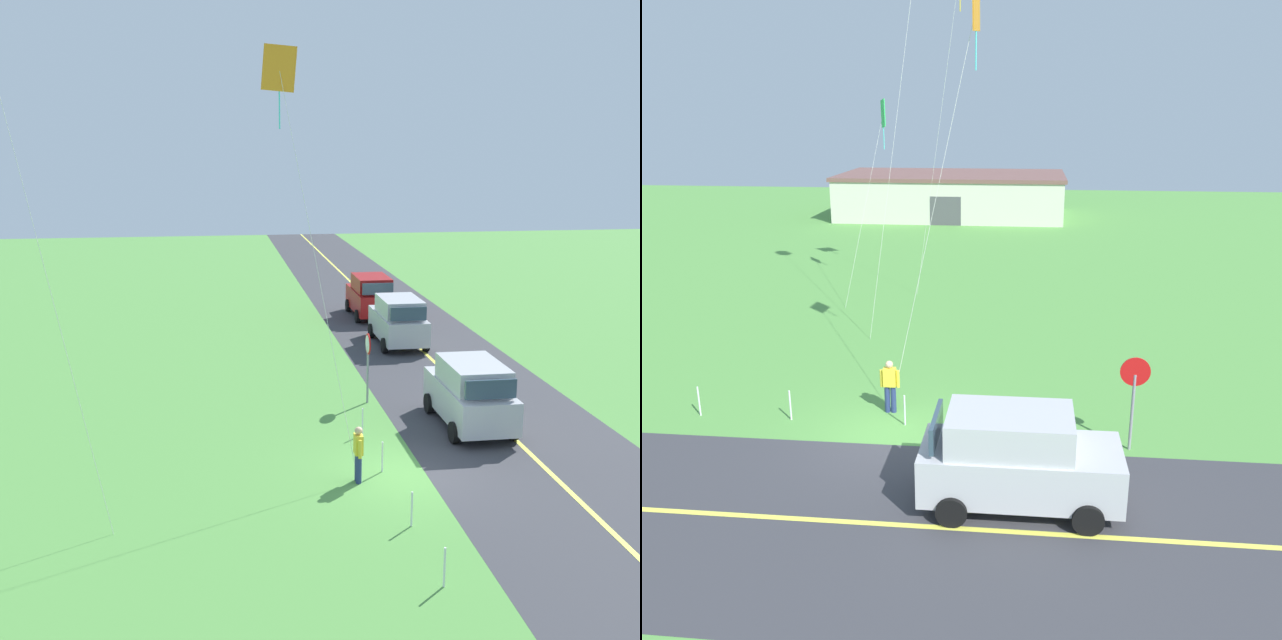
% 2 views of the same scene
% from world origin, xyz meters
% --- Properties ---
extents(ground_plane, '(120.00, 120.00, 0.10)m').
position_xyz_m(ground_plane, '(0.00, 0.00, -0.05)').
color(ground_plane, '#549342').
extents(asphalt_road, '(120.00, 7.00, 0.00)m').
position_xyz_m(asphalt_road, '(0.00, -4.00, 0.00)').
color(asphalt_road, '#38383D').
rests_on(asphalt_road, ground).
extents(road_centre_stripe, '(120.00, 0.16, 0.00)m').
position_xyz_m(road_centre_stripe, '(0.00, -4.00, 0.01)').
color(road_centre_stripe, '#E5E04C').
rests_on(road_centre_stripe, asphalt_road).
extents(car_suv_foreground, '(4.40, 2.12, 2.24)m').
position_xyz_m(car_suv_foreground, '(3.46, -2.95, 1.15)').
color(car_suv_foreground, '#B7B7BC').
rests_on(car_suv_foreground, ground).
extents(stop_sign, '(0.76, 0.08, 2.56)m').
position_xyz_m(stop_sign, '(6.33, -0.10, 1.80)').
color(stop_sign, gray).
rests_on(stop_sign, ground).
extents(person_adult_near, '(0.58, 0.22, 1.60)m').
position_xyz_m(person_adult_near, '(-0.32, 1.50, 0.86)').
color(person_adult_near, navy).
rests_on(person_adult_near, ground).
extents(kite_red_low, '(2.38, 2.36, 11.74)m').
position_xyz_m(kite_red_low, '(1.93, 3.32, 10.86)').
color(kite_red_low, silver).
rests_on(kite_red_low, ground).
extents(kite_green_far, '(1.55, 3.61, 8.98)m').
position_xyz_m(kite_green_far, '(-3.23, 15.07, 8.18)').
color(kite_green_far, silver).
rests_on(kite_green_far, ground).
extents(warehouse_distant, '(18.36, 10.20, 3.50)m').
position_xyz_m(warehouse_distant, '(-2.87, 39.70, 1.75)').
color(warehouse_distant, beige).
rests_on(warehouse_distant, ground).
extents(fence_post_0, '(0.05, 0.05, 0.90)m').
position_xyz_m(fence_post_0, '(-5.76, 0.70, 0.45)').
color(fence_post_0, silver).
rests_on(fence_post_0, ground).
extents(fence_post_1, '(0.05, 0.05, 0.90)m').
position_xyz_m(fence_post_1, '(-3.05, 0.70, 0.45)').
color(fence_post_1, silver).
rests_on(fence_post_1, ground).
extents(fence_post_2, '(0.05, 0.05, 0.90)m').
position_xyz_m(fence_post_2, '(0.25, 0.70, 0.45)').
color(fence_post_2, silver).
rests_on(fence_post_2, ground).
extents(fence_post_3, '(0.05, 0.05, 0.90)m').
position_xyz_m(fence_post_3, '(3.17, 0.70, 0.45)').
color(fence_post_3, silver).
rests_on(fence_post_3, ground).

